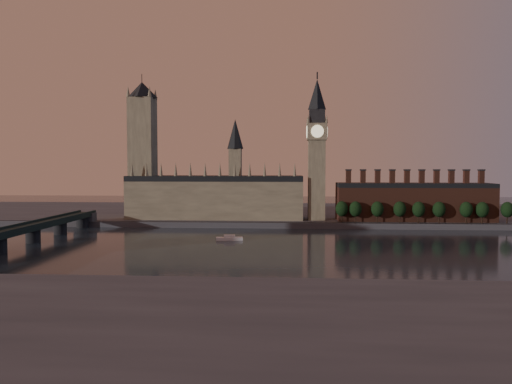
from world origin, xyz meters
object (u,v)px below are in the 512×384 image
victoria_tower (143,145)px  westminster_bridge (14,234)px  river_boat (229,238)px  big_ben (317,147)px

victoria_tower → westminster_bridge: size_ratio=0.54×
victoria_tower → westminster_bridge: bearing=-106.6°
westminster_bridge → river_boat: 115.87m
victoria_tower → big_ben: (130.00, -5.00, -2.26)m
victoria_tower → westminster_bridge: victoria_tower is taller
river_boat → big_ben: bearing=47.0°
big_ben → river_boat: (-55.02, -76.79, -55.64)m
big_ben → river_boat: bearing=-125.6°
big_ben → westminster_bridge: bearing=-145.7°
victoria_tower → westminster_bridge: (-35.00, -117.70, -51.65)m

